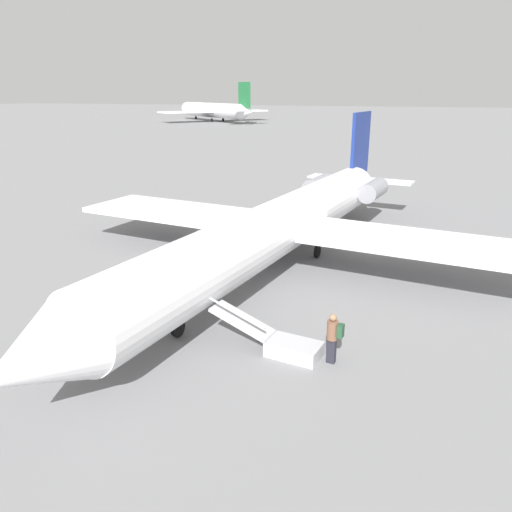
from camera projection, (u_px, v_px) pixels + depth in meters
ground_plane at (276, 268)px, 25.28m from camera, size 600.00×600.00×0.00m
airplane_main at (285, 223)px, 25.45m from camera, size 32.41×24.74×7.17m
airplane_taxiing_distant at (213, 110)px, 149.43m from camera, size 32.83×38.99×10.98m
boarding_stairs at (283, 343)px, 16.93m from camera, size 1.50×4.11×1.76m
passenger at (333, 335)px, 16.15m from camera, size 0.36×0.55×1.74m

